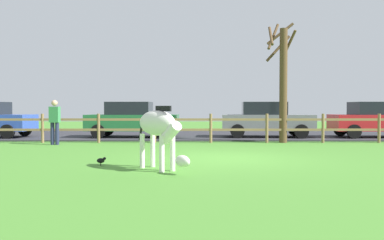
{
  "coord_description": "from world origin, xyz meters",
  "views": [
    {
      "loc": [
        -0.88,
        -11.6,
        1.39
      ],
      "look_at": [
        -0.82,
        0.63,
        1.02
      ],
      "focal_mm": 40.27,
      "sensor_mm": 36.0,
      "label": 1
    }
  ],
  "objects_px": {
    "visitor_near_fence": "(53,120)",
    "parked_car_grey": "(264,119)",
    "zebra": "(157,128)",
    "parked_car_green": "(130,119)",
    "bare_tree": "(281,79)",
    "parked_car_red": "(375,119)",
    "crow_on_grass": "(99,160)"
  },
  "relations": [
    {
      "from": "parked_car_grey",
      "to": "visitor_near_fence",
      "type": "xyz_separation_m",
      "value": [
        -8.35,
        -3.4,
        0.06
      ]
    },
    {
      "from": "crow_on_grass",
      "to": "parked_car_red",
      "type": "relative_size",
      "value": 0.05
    },
    {
      "from": "parked_car_green",
      "to": "parked_car_red",
      "type": "bearing_deg",
      "value": -0.59
    },
    {
      "from": "zebra",
      "to": "parked_car_red",
      "type": "height_order",
      "value": "parked_car_red"
    },
    {
      "from": "crow_on_grass",
      "to": "parked_car_red",
      "type": "bearing_deg",
      "value": 40.67
    },
    {
      "from": "parked_car_red",
      "to": "visitor_near_fence",
      "type": "bearing_deg",
      "value": -166.33
    },
    {
      "from": "parked_car_green",
      "to": "visitor_near_fence",
      "type": "distance_m",
      "value": 4.08
    },
    {
      "from": "bare_tree",
      "to": "parked_car_grey",
      "type": "height_order",
      "value": "bare_tree"
    },
    {
      "from": "parked_car_grey",
      "to": "visitor_near_fence",
      "type": "distance_m",
      "value": 9.02
    },
    {
      "from": "crow_on_grass",
      "to": "visitor_near_fence",
      "type": "bearing_deg",
      "value": 117.15
    },
    {
      "from": "zebra",
      "to": "parked_car_red",
      "type": "relative_size",
      "value": 0.4
    },
    {
      "from": "zebra",
      "to": "parked_car_red",
      "type": "bearing_deg",
      "value": 47.0
    },
    {
      "from": "zebra",
      "to": "visitor_near_fence",
      "type": "relative_size",
      "value": 0.99
    },
    {
      "from": "zebra",
      "to": "parked_car_green",
      "type": "xyz_separation_m",
      "value": [
        -1.94,
        9.64,
        -0.08
      ]
    },
    {
      "from": "bare_tree",
      "to": "visitor_near_fence",
      "type": "distance_m",
      "value": 8.76
    },
    {
      "from": "parked_car_red",
      "to": "zebra",
      "type": "bearing_deg",
      "value": -133.0
    },
    {
      "from": "zebra",
      "to": "parked_car_red",
      "type": "distance_m",
      "value": 13.03
    },
    {
      "from": "crow_on_grass",
      "to": "parked_car_red",
      "type": "distance_m",
      "value": 13.6
    },
    {
      "from": "visitor_near_fence",
      "to": "parked_car_grey",
      "type": "bearing_deg",
      "value": 22.12
    },
    {
      "from": "visitor_near_fence",
      "to": "zebra",
      "type": "bearing_deg",
      "value": -55.66
    },
    {
      "from": "parked_car_green",
      "to": "zebra",
      "type": "bearing_deg",
      "value": -78.62
    },
    {
      "from": "parked_car_green",
      "to": "visitor_near_fence",
      "type": "relative_size",
      "value": 2.48
    },
    {
      "from": "crow_on_grass",
      "to": "parked_car_grey",
      "type": "height_order",
      "value": "parked_car_grey"
    },
    {
      "from": "bare_tree",
      "to": "visitor_near_fence",
      "type": "xyz_separation_m",
      "value": [
        -8.56,
        -0.99,
        -1.58
      ]
    },
    {
      "from": "bare_tree",
      "to": "parked_car_red",
      "type": "bearing_deg",
      "value": 25.56
    },
    {
      "from": "parked_car_grey",
      "to": "visitor_near_fence",
      "type": "height_order",
      "value": "visitor_near_fence"
    },
    {
      "from": "zebra",
      "to": "bare_tree",
      "type": "bearing_deg",
      "value": 59.87
    },
    {
      "from": "bare_tree",
      "to": "parked_car_green",
      "type": "distance_m",
      "value": 6.81
    },
    {
      "from": "crow_on_grass",
      "to": "parked_car_red",
      "type": "height_order",
      "value": "parked_car_red"
    },
    {
      "from": "parked_car_green",
      "to": "crow_on_grass",
      "type": "bearing_deg",
      "value": -86.69
    },
    {
      "from": "parked_car_green",
      "to": "visitor_near_fence",
      "type": "height_order",
      "value": "visitor_near_fence"
    },
    {
      "from": "bare_tree",
      "to": "zebra",
      "type": "xyz_separation_m",
      "value": [
        -4.24,
        -7.31,
        -1.56
      ]
    }
  ]
}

